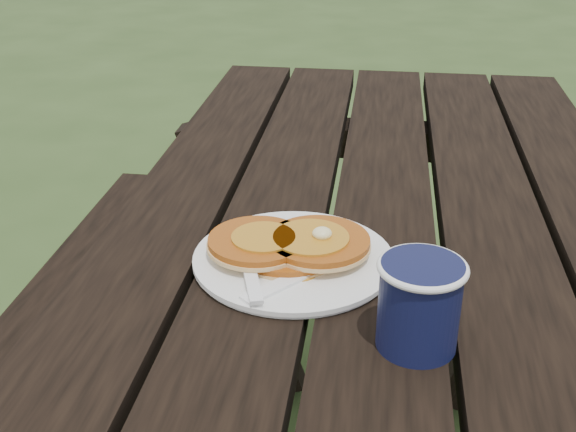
# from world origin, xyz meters

# --- Properties ---
(plate) EXTENTS (0.25, 0.25, 0.01)m
(plate) POSITION_xyz_m (-0.11, -0.01, 0.76)
(plate) COLOR white
(plate) RESTS_ON picnic_table
(pancake_stack) EXTENTS (0.20, 0.13, 0.04)m
(pancake_stack) POSITION_xyz_m (-0.11, -0.01, 0.77)
(pancake_stack) COLOR #AD5313
(pancake_stack) RESTS_ON plate
(knife) EXTENTS (0.13, 0.15, 0.00)m
(knife) POSITION_xyz_m (-0.09, -0.05, 0.76)
(knife) COLOR white
(knife) RESTS_ON plate
(fork) EXTENTS (0.08, 0.16, 0.01)m
(fork) POSITION_xyz_m (-0.15, -0.08, 0.77)
(fork) COLOR white
(fork) RESTS_ON plate
(coffee_cup) EXTENTS (0.09, 0.09, 0.10)m
(coffee_cup) POSITION_xyz_m (0.04, -0.16, 0.81)
(coffee_cup) COLOR #0F1336
(coffee_cup) RESTS_ON picnic_table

